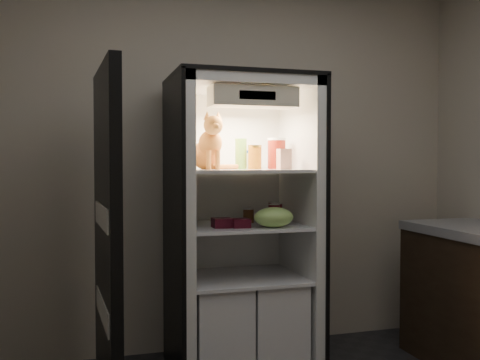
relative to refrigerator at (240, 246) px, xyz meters
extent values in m
plane|color=#BBAD9C|center=(0.00, 0.42, 0.56)|extent=(3.60, 0.00, 3.60)
cube|color=white|center=(0.00, 0.29, 0.13)|extent=(0.85, 0.06, 1.85)
cube|color=white|center=(-0.40, -0.03, 0.13)|extent=(0.06, 0.70, 1.85)
cube|color=white|center=(0.40, -0.03, 0.13)|extent=(0.06, 0.70, 1.85)
cube|color=white|center=(0.00, -0.03, 1.03)|extent=(0.85, 0.70, 0.06)
cube|color=black|center=(-0.44, -0.03, 0.13)|extent=(0.02, 0.72, 1.87)
cube|color=black|center=(0.44, -0.03, 0.13)|extent=(0.02, 0.72, 1.87)
cube|color=black|center=(0.00, -0.03, 1.07)|extent=(0.90, 0.72, 0.02)
cube|color=white|center=(0.00, -0.06, 0.49)|extent=(0.73, 0.62, 0.02)
cube|color=white|center=(0.00, -0.06, 0.14)|extent=(0.73, 0.62, 0.02)
cube|color=white|center=(-0.18, -0.06, -0.44)|extent=(0.34, 0.58, 0.48)
cube|color=white|center=(0.18, -0.06, -0.44)|extent=(0.34, 0.58, 0.48)
cube|color=white|center=(0.00, -0.06, -0.19)|extent=(0.73, 0.62, 0.02)
cube|color=#F0E3C4|center=(0.00, -0.27, 0.93)|extent=(0.52, 0.18, 0.12)
cube|color=black|center=(0.00, -0.36, 0.93)|extent=(0.22, 0.01, 0.05)
cube|color=black|center=(-0.85, -0.33, 0.13)|extent=(0.11, 0.87, 1.85)
cube|color=white|center=(-0.85, -0.39, -0.24)|extent=(0.10, 0.64, 0.12)
cube|color=white|center=(-0.85, -0.39, 0.26)|extent=(0.10, 0.64, 0.12)
ellipsoid|color=#B14616|center=(-0.23, -0.02, 0.59)|extent=(0.19, 0.23, 0.19)
ellipsoid|color=#B14616|center=(-0.22, -0.11, 0.66)|extent=(0.15, 0.14, 0.16)
sphere|color=#CB6A27|center=(-0.22, -0.17, 0.76)|extent=(0.13, 0.13, 0.12)
sphere|color=#CB6A27|center=(-0.21, -0.22, 0.75)|extent=(0.05, 0.05, 0.05)
cone|color=#CB6A27|center=(-0.25, -0.16, 0.82)|extent=(0.05, 0.05, 0.05)
cone|color=#CB6A27|center=(-0.18, -0.16, 0.82)|extent=(0.05, 0.05, 0.05)
cylinder|color=#B14616|center=(-0.24, -0.17, 0.56)|extent=(0.03, 0.03, 0.12)
cylinder|color=#B14616|center=(-0.19, -0.17, 0.56)|extent=(0.03, 0.03, 0.12)
cylinder|color=#B14616|center=(-0.12, -0.10, 0.51)|extent=(0.20, 0.13, 0.03)
cylinder|color=green|center=(0.01, 0.00, 0.59)|extent=(0.07, 0.07, 0.18)
cylinder|color=green|center=(0.01, 0.00, 0.69)|extent=(0.08, 0.08, 0.02)
cylinder|color=white|center=(0.08, 0.09, 0.55)|extent=(0.09, 0.09, 0.10)
cylinder|color=#1747A2|center=(0.08, 0.09, 0.61)|extent=(0.09, 0.09, 0.02)
cylinder|color=maroon|center=(0.08, -0.06, 0.57)|extent=(0.08, 0.08, 0.14)
cylinder|color=gold|center=(0.08, -0.06, 0.64)|extent=(0.09, 0.09, 0.01)
cylinder|color=#A92916|center=(0.25, 0.00, 0.59)|extent=(0.12, 0.12, 0.19)
cylinder|color=white|center=(0.25, 0.00, 0.69)|extent=(0.12, 0.12, 0.02)
cube|color=white|center=(0.24, -0.17, 0.56)|extent=(0.07, 0.07, 0.13)
cylinder|color=black|center=(0.23, -0.01, 0.21)|extent=(0.07, 0.07, 0.13)
cylinder|color=#B2B2B2|center=(0.23, -0.01, 0.28)|extent=(0.07, 0.07, 0.00)
cylinder|color=black|center=(0.23, -0.06, 0.21)|extent=(0.07, 0.07, 0.12)
cylinder|color=#B2B2B2|center=(0.23, -0.06, 0.27)|extent=(0.07, 0.07, 0.00)
cylinder|color=black|center=(0.18, -0.15, 0.21)|extent=(0.07, 0.07, 0.13)
cylinder|color=#B2B2B2|center=(0.18, -0.15, 0.28)|extent=(0.07, 0.07, 0.00)
cylinder|color=#533017|center=(0.06, 0.02, 0.19)|extent=(0.07, 0.07, 0.09)
cylinder|color=#B2B2B2|center=(0.06, 0.02, 0.24)|extent=(0.07, 0.07, 0.01)
ellipsoid|color=#89C85D|center=(0.14, -0.26, 0.21)|extent=(0.25, 0.18, 0.12)
cube|color=#470B1B|center=(-0.17, -0.18, 0.18)|extent=(0.11, 0.11, 0.06)
cube|color=#470B1B|center=(-0.06, -0.21, 0.18)|extent=(0.11, 0.11, 0.05)
camera|label=1|loc=(-0.97, -3.29, 0.55)|focal=40.00mm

